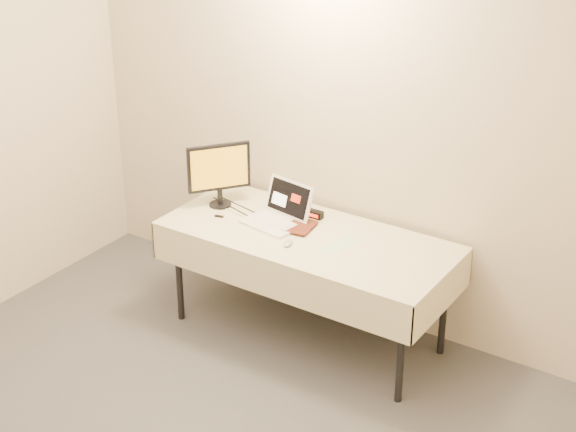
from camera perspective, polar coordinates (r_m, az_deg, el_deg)
The scene contains 9 objects.
back_wall at distance 5.61m, azimuth 3.84°, elevation 6.13°, with size 4.00×0.10×2.70m, color beige.
table at distance 5.52m, azimuth 1.28°, elevation -1.80°, with size 1.86×0.81×0.74m.
laptop at distance 5.63m, azimuth -0.57°, elevation 0.19°, with size 0.41×0.38×0.24m.
monitor at distance 5.79m, azimuth -4.49°, elevation 2.96°, with size 0.28×0.35×0.43m.
book at distance 5.55m, azimuth 0.03°, elevation 0.36°, with size 0.16×0.02×0.22m, color maroon.
alarm_clock at distance 5.70m, azimuth 1.72°, elevation 0.13°, with size 0.12×0.05×0.05m.
clicker at distance 5.37m, azimuth 0.01°, elevation -1.74°, with size 0.05×0.10×0.02m, color #B3B3B5.
paper_form at distance 5.37m, azimuth 3.25°, elevation -1.90°, with size 0.11×0.29×0.00m, color #B9E7B8.
usb_dongle at distance 5.73m, azimuth -4.48°, elevation -0.02°, with size 0.06×0.02×0.01m, color black.
Camera 1 is at (2.59, -2.11, 3.23)m, focal length 55.00 mm.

